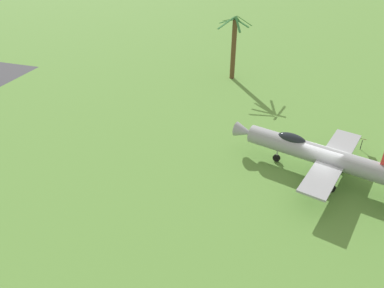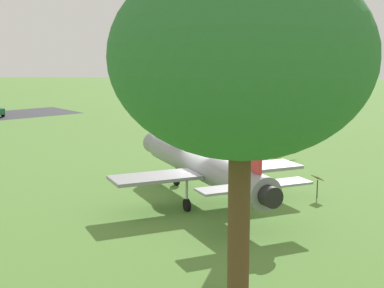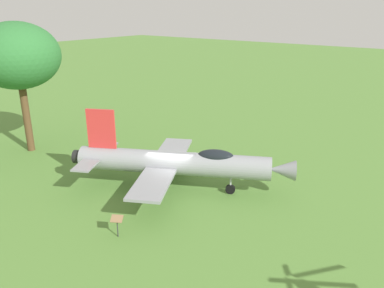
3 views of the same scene
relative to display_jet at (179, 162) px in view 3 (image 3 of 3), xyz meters
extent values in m
plane|color=#568438|center=(-0.30, -0.15, -1.86)|extent=(200.00, 200.00, 0.00)
cylinder|color=gray|center=(-0.30, -0.15, -0.05)|extent=(11.21, 6.76, 1.44)
cone|color=gray|center=(5.51, 2.86, -0.05)|extent=(1.98, 1.82, 1.22)
cylinder|color=black|center=(-5.79, -3.01, -0.05)|extent=(0.93, 1.04, 0.86)
ellipsoid|color=black|center=(2.02, 1.05, 0.56)|extent=(2.37, 1.81, 0.84)
cube|color=red|center=(-4.30, -2.24, 1.91)|extent=(1.66, 0.95, 2.48)
cube|color=gray|center=(-2.10, 2.03, -0.23)|extent=(3.60, 4.53, 0.16)
cube|color=gray|center=(0.45, -2.89, -0.23)|extent=(3.60, 4.53, 0.16)
cube|color=gray|center=(-5.47, -1.02, 0.10)|extent=(1.81, 2.10, 0.10)
cube|color=gray|center=(-3.98, -3.89, 0.10)|extent=(1.81, 2.10, 0.10)
cylinder|color=#A5A8AD|center=(2.87, 1.49, -0.87)|extent=(0.12, 0.12, 1.37)
cylinder|color=black|center=(2.87, 1.49, -1.56)|extent=(0.62, 0.44, 0.60)
cylinder|color=#A5A8AD|center=(-2.01, 0.56, -0.87)|extent=(0.12, 0.12, 1.37)
cylinder|color=black|center=(-2.01, 0.56, -1.56)|extent=(0.62, 0.44, 0.60)
cylinder|color=#A5A8AD|center=(-0.70, -1.96, -0.87)|extent=(0.12, 0.12, 1.37)
cylinder|color=black|center=(-0.70, -1.96, -1.56)|extent=(0.62, 0.44, 0.60)
cylinder|color=brown|center=(-13.94, -1.61, 1.06)|extent=(0.56, 0.56, 5.83)
ellipsoid|color=#2D7033|center=(-13.94, -1.61, 5.60)|extent=(5.92, 6.41, 4.94)
cylinder|color=#333333|center=(0.83, -5.90, -1.41)|extent=(0.06, 0.06, 0.90)
cube|color=olive|center=(0.83, -5.90, -0.84)|extent=(0.72, 0.64, 0.25)
camera|label=1|loc=(-15.21, 19.08, 14.82)|focal=34.19mm
camera|label=2|loc=(-27.79, -1.30, 5.94)|focal=53.61mm
camera|label=3|loc=(13.72, -16.83, 9.02)|focal=35.77mm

